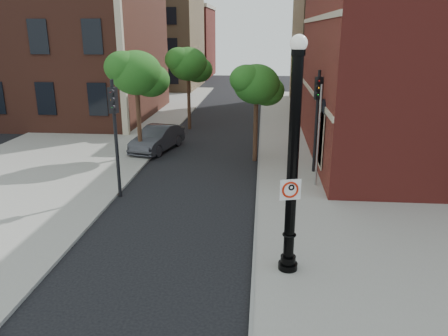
# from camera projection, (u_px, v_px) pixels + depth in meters

# --- Properties ---
(ground) EXTENTS (120.00, 120.00, 0.00)m
(ground) POSITION_uv_depth(u_px,v_px,m) (184.00, 273.00, 12.93)
(ground) COLOR black
(ground) RESTS_ON ground
(sidewalk_right) EXTENTS (8.00, 60.00, 0.12)m
(sidewalk_right) POSITION_uv_depth(u_px,v_px,m) (337.00, 173.00, 21.90)
(sidewalk_right) COLOR gray
(sidewalk_right) RESTS_ON ground
(sidewalk_left) EXTENTS (10.00, 50.00, 0.12)m
(sidewalk_left) POSITION_uv_depth(u_px,v_px,m) (103.00, 132.00, 30.79)
(sidewalk_left) COLOR gray
(sidewalk_left) RESTS_ON ground
(curb_edge) EXTENTS (0.10, 60.00, 0.14)m
(curb_edge) POSITION_uv_depth(u_px,v_px,m) (258.00, 170.00, 22.24)
(curb_edge) COLOR gray
(curb_edge) RESTS_ON ground
(victorian_building) EXTENTS (18.60, 14.60, 17.95)m
(victorian_building) POSITION_uv_depth(u_px,v_px,m) (35.00, 6.00, 34.45)
(victorian_building) COLOR brown
(victorian_building) RESTS_ON ground
(bg_building_tan_a) EXTENTS (12.00, 12.00, 12.00)m
(bg_building_tan_a) POSITION_uv_depth(u_px,v_px,m) (150.00, 38.00, 53.95)
(bg_building_tan_a) COLOR #8C6E4C
(bg_building_tan_a) RESTS_ON ground
(bg_building_red) EXTENTS (12.00, 12.00, 10.00)m
(bg_building_red) POSITION_uv_depth(u_px,v_px,m) (173.00, 43.00, 67.55)
(bg_building_red) COLOR maroon
(bg_building_red) RESTS_ON ground
(bg_building_tan_b) EXTENTS (22.00, 14.00, 14.00)m
(bg_building_tan_b) POSITION_uv_depth(u_px,v_px,m) (424.00, 29.00, 37.96)
(bg_building_tan_b) COLOR #8C6E4C
(bg_building_tan_b) RESTS_ON ground
(lamppost) EXTENTS (0.57, 0.57, 6.79)m
(lamppost) POSITION_uv_depth(u_px,v_px,m) (292.00, 172.00, 12.05)
(lamppost) COLOR black
(lamppost) RESTS_ON ground
(no_parking_sign) EXTENTS (0.59, 0.18, 0.60)m
(no_parking_sign) POSITION_uv_depth(u_px,v_px,m) (290.00, 189.00, 12.03)
(no_parking_sign) COLOR white
(no_parking_sign) RESTS_ON ground
(parked_car) EXTENTS (2.61, 4.76, 1.49)m
(parked_car) POSITION_uv_depth(u_px,v_px,m) (157.00, 138.00, 25.94)
(parked_car) COLOR #313137
(parked_car) RESTS_ON ground
(traffic_signal_left) EXTENTS (0.36, 0.43, 5.01)m
(traffic_signal_left) POSITION_uv_depth(u_px,v_px,m) (114.00, 120.00, 17.88)
(traffic_signal_left) COLOR black
(traffic_signal_left) RESTS_ON ground
(traffic_signal_right) EXTENTS (0.39, 0.45, 5.11)m
(traffic_signal_right) POSITION_uv_depth(u_px,v_px,m) (317.00, 105.00, 20.91)
(traffic_signal_right) COLOR black
(traffic_signal_right) RESTS_ON ground
(utility_pole) EXTENTS (0.09, 0.09, 4.68)m
(utility_pole) POSITION_uv_depth(u_px,v_px,m) (318.00, 137.00, 19.35)
(utility_pole) COLOR #999999
(utility_pole) RESTS_ON ground
(street_tree_a) EXTENTS (3.27, 2.95, 5.89)m
(street_tree_a) POSITION_uv_depth(u_px,v_px,m) (137.00, 74.00, 23.38)
(street_tree_a) COLOR #322114
(street_tree_a) RESTS_ON ground
(street_tree_b) EXTENTS (3.22, 2.91, 5.80)m
(street_tree_b) POSITION_uv_depth(u_px,v_px,m) (189.00, 65.00, 30.61)
(street_tree_b) COLOR #322114
(street_tree_b) RESTS_ON ground
(street_tree_c) EXTENTS (2.90, 2.62, 5.23)m
(street_tree_c) POSITION_uv_depth(u_px,v_px,m) (257.00, 85.00, 22.96)
(street_tree_c) COLOR #322114
(street_tree_c) RESTS_ON ground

